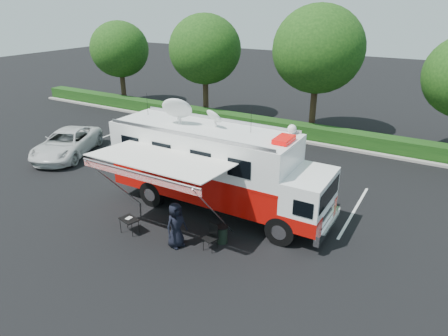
# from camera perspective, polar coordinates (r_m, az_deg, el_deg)

# --- Properties ---
(ground_plane) EXTENTS (120.00, 120.00, 0.00)m
(ground_plane) POSITION_cam_1_polar(r_m,az_deg,el_deg) (18.66, -0.78, -5.90)
(ground_plane) COLOR black
(ground_plane) RESTS_ON ground
(back_border) EXTENTS (60.00, 6.14, 8.87)m
(back_border) POSITION_cam_1_polar(r_m,az_deg,el_deg) (28.16, 15.34, 13.98)
(back_border) COLOR #9E998E
(back_border) RESTS_ON ground_plane
(stall_lines) EXTENTS (24.12, 5.50, 0.01)m
(stall_lines) POSITION_cam_1_polar(r_m,az_deg,el_deg) (21.21, 2.23, -2.19)
(stall_lines) COLOR silver
(stall_lines) RESTS_ON ground_plane
(command_truck) EXTENTS (10.22, 2.81, 4.91)m
(command_truck) POSITION_cam_1_polar(r_m,az_deg,el_deg) (17.78, -1.06, 0.12)
(command_truck) COLOR black
(command_truck) RESTS_ON ground_plane
(awning) EXTENTS (5.58, 2.87, 3.37)m
(awning) POSITION_cam_1_polar(r_m,az_deg,el_deg) (15.69, -9.50, 0.79)
(awning) COLOR white
(awning) RESTS_ON ground_plane
(white_suv) EXTENTS (4.69, 6.26, 1.58)m
(white_suv) POSITION_cam_1_polar(r_m,az_deg,el_deg) (26.86, -21.31, 1.72)
(white_suv) COLOR silver
(white_suv) RESTS_ON ground_plane
(person) EXTENTS (0.81, 1.04, 1.88)m
(person) POSITION_cam_1_polar(r_m,az_deg,el_deg) (16.21, -6.72, -10.95)
(person) COLOR black
(person) RESTS_ON ground_plane
(folding_table) EXTENTS (0.89, 0.73, 0.66)m
(folding_table) POSITION_cam_1_polar(r_m,az_deg,el_deg) (17.06, -13.42, -7.21)
(folding_table) COLOR black
(folding_table) RESTS_ON ground_plane
(folding_chair) EXTENTS (0.61, 0.64, 1.04)m
(folding_chair) POSITION_cam_1_polar(r_m,az_deg,el_deg) (15.65, -1.75, -9.44)
(folding_chair) COLOR black
(folding_chair) RESTS_ON ground_plane
(trash_bin) EXTENTS (0.48, 0.48, 0.73)m
(trash_bin) POSITION_cam_1_polar(r_m,az_deg,el_deg) (16.12, -0.28, -9.43)
(trash_bin) COLOR black
(trash_bin) RESTS_ON ground_plane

